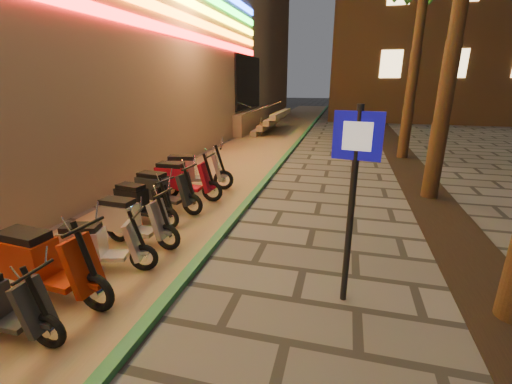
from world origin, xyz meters
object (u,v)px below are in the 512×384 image
(scooter_9, at_px, (162,190))
(scooter_10, at_px, (181,179))
(pedestrian_sign, at_px, (354,181))
(scooter_11, at_px, (192,171))
(scooter_5, at_px, (44,263))
(scooter_6, at_px, (98,245))
(scooter_7, at_px, (131,220))
(scooter_8, at_px, (140,202))

(scooter_9, height_order, scooter_10, scooter_10)
(pedestrian_sign, bearing_deg, scooter_11, 144.45)
(scooter_11, bearing_deg, pedestrian_sign, -60.08)
(scooter_5, relative_size, scooter_11, 1.01)
(pedestrian_sign, relative_size, scooter_9, 1.59)
(scooter_6, bearing_deg, scooter_9, 82.89)
(scooter_5, distance_m, scooter_9, 3.50)
(scooter_7, bearing_deg, scooter_5, -91.93)
(scooter_7, distance_m, scooter_9, 1.75)
(scooter_6, xyz_separation_m, scooter_11, (-0.38, 4.37, 0.10))
(scooter_7, bearing_deg, scooter_11, 98.57)
(scooter_6, distance_m, scooter_11, 4.39)
(pedestrian_sign, xyz_separation_m, scooter_10, (-4.13, 3.36, -1.20))
(pedestrian_sign, xyz_separation_m, scooter_8, (-4.26, 1.71, -1.26))
(scooter_10, bearing_deg, scooter_5, -89.58)
(pedestrian_sign, bearing_deg, scooter_6, -167.65)
(scooter_8, bearing_deg, scooter_7, -57.08)
(scooter_8, bearing_deg, scooter_5, -74.80)
(scooter_9, relative_size, scooter_11, 0.93)
(scooter_10, bearing_deg, scooter_7, -85.18)
(scooter_8, bearing_deg, scooter_11, 98.52)
(pedestrian_sign, height_order, scooter_6, pedestrian_sign)
(scooter_7, distance_m, scooter_11, 3.42)
(scooter_6, xyz_separation_m, scooter_7, (-0.06, 0.97, 0.04))
(scooter_5, xyz_separation_m, scooter_6, (0.22, 0.81, -0.10))
(scooter_6, relative_size, scooter_10, 0.85)
(scooter_9, bearing_deg, scooter_8, -89.75)
(scooter_6, bearing_deg, scooter_7, 78.46)
(scooter_10, bearing_deg, scooter_6, -85.82)
(scooter_9, bearing_deg, scooter_7, -73.21)
(scooter_5, distance_m, scooter_11, 5.19)
(scooter_8, height_order, scooter_10, scooter_10)
(scooter_10, bearing_deg, scooter_9, -94.18)
(scooter_8, distance_m, scooter_10, 1.66)
(scooter_5, xyz_separation_m, scooter_10, (-0.10, 4.38, -0.02))
(scooter_5, bearing_deg, scooter_8, 99.95)
(scooter_5, relative_size, scooter_8, 1.17)
(scooter_8, bearing_deg, scooter_6, -66.46)
(scooter_5, height_order, scooter_6, scooter_5)
(scooter_10, height_order, scooter_11, scooter_11)
(scooter_5, relative_size, scooter_6, 1.23)
(scooter_6, relative_size, scooter_7, 0.92)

